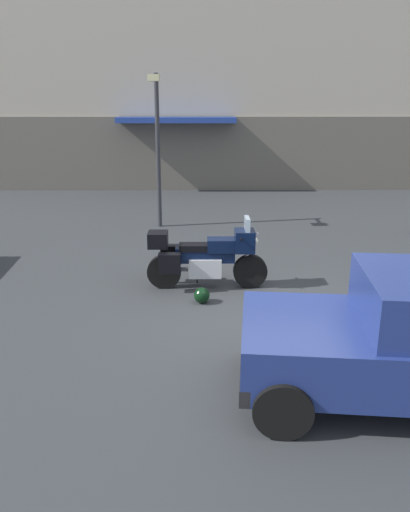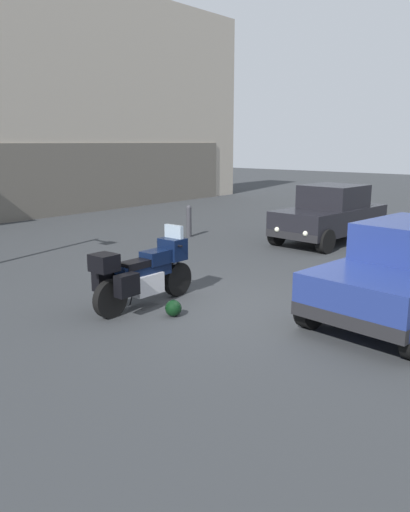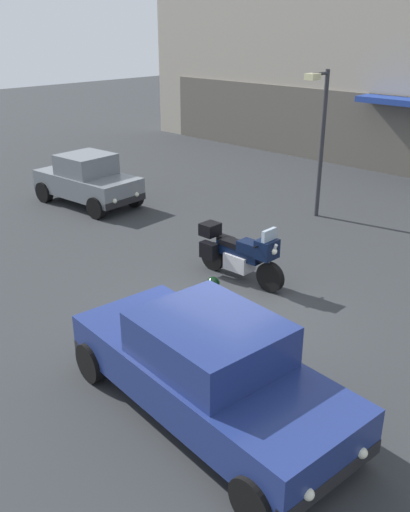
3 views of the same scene
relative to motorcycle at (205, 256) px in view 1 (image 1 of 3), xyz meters
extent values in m
plane|color=#2D3033|center=(1.09, -1.51, -0.62)|extent=(80.00, 80.00, 0.00)
cube|color=#A89E8E|center=(1.09, 12.09, 3.92)|extent=(31.69, 2.40, 9.08)
cube|color=#5C564E|center=(1.09, 10.87, 0.78)|extent=(28.52, 0.12, 2.80)
cube|color=navy|center=(-0.98, 10.44, 2.08)|extent=(4.40, 1.10, 0.20)
cylinder|color=black|center=(0.86, 0.00, -0.30)|extent=(0.64, 0.14, 0.64)
cylinder|color=black|center=(-0.76, -0.01, -0.30)|extent=(0.64, 0.14, 0.64)
cylinder|color=#B7B7BC|center=(0.84, 0.00, 0.13)|extent=(0.33, 0.07, 0.68)
cube|color=#B7B7BC|center=(0.01, 0.00, -0.20)|extent=(0.60, 0.40, 0.36)
cube|color=black|center=(0.01, 0.00, 0.04)|extent=(1.10, 0.29, 0.28)
cube|color=black|center=(0.31, 0.00, 0.22)|extent=(0.52, 0.34, 0.24)
cube|color=black|center=(-0.19, 0.00, 0.18)|extent=(0.56, 0.30, 0.12)
cube|color=black|center=(0.74, 0.00, 0.30)|extent=(0.36, 0.44, 0.40)
cube|color=#8C9EAD|center=(0.78, 0.00, 0.60)|extent=(0.08, 0.40, 0.28)
sphere|color=#EAEACC|center=(0.92, 0.00, 0.30)|extent=(0.14, 0.14, 0.14)
cylinder|color=black|center=(0.66, 0.00, 0.40)|extent=(0.04, 0.62, 0.04)
cylinder|color=#B7B7BC|center=(-0.60, 0.19, -0.32)|extent=(0.55, 0.09, 0.09)
cube|color=black|center=(-0.65, 0.27, -0.04)|extent=(0.40, 0.20, 0.36)
cube|color=black|center=(-0.64, -0.29, -0.04)|extent=(0.40, 0.20, 0.36)
cube|color=black|center=(-0.86, -0.01, 0.33)|extent=(0.36, 0.40, 0.28)
cylinder|color=black|center=(-0.15, 0.18, -0.47)|extent=(0.02, 0.13, 0.29)
sphere|color=black|center=(-0.06, -0.76, -0.48)|extent=(0.28, 0.28, 0.28)
cube|color=#8C9EAD|center=(1.81, -3.69, 0.64)|extent=(0.21, 1.49, 0.48)
cube|color=black|center=(0.47, -3.55, -0.20)|extent=(0.29, 1.76, 0.20)
cylinder|color=black|center=(0.95, -2.75, -0.30)|extent=(0.66, 0.28, 0.64)
cylinder|color=black|center=(0.79, -4.43, -0.30)|extent=(0.66, 0.28, 0.64)
cylinder|color=#2D2D33|center=(-1.23, 4.88, 1.42)|extent=(0.12, 0.12, 4.08)
cylinder|color=#2D2D33|center=(-1.23, 4.53, 3.36)|extent=(0.08, 0.70, 0.08)
cube|color=beige|center=(-1.23, 4.18, 3.31)|extent=(0.28, 0.36, 0.16)
camera|label=1|loc=(-0.06, -8.99, 2.79)|focal=35.48mm
camera|label=2|loc=(-5.91, -6.40, 2.22)|focal=35.91mm
camera|label=3|loc=(7.21, -8.50, 4.61)|focal=39.15mm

